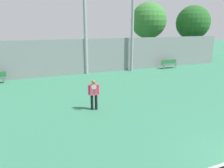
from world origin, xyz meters
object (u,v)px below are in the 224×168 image
at_px(light_pole_near_left, 133,13).
at_px(tree_green_tall, 149,21).
at_px(tennis_player, 94,93).
at_px(tree_dark_dense, 193,23).
at_px(bench_courtside_near, 169,63).

relative_size(light_pole_near_left, tree_green_tall, 1.32).
height_order(tennis_player, tree_green_tall, tree_green_tall).
relative_size(light_pole_near_left, tree_dark_dense, 1.39).
distance_m(light_pole_near_left, tree_green_tall, 6.72).
bearing_deg(bench_courtside_near, tennis_player, -143.53).
bearing_deg(tree_green_tall, light_pole_near_left, -134.48).
distance_m(tennis_player, tree_dark_dense, 20.05).
relative_size(bench_courtside_near, tree_green_tall, 0.26).
height_order(light_pole_near_left, tree_dark_dense, light_pole_near_left).
relative_size(tennis_player, light_pole_near_left, 0.17).
bearing_deg(bench_courtside_near, light_pole_near_left, 174.13).
distance_m(bench_courtside_near, tree_dark_dense, 7.66).
xyz_separation_m(bench_courtside_near, tree_dark_dense, (5.62, 3.33, 3.99)).
xyz_separation_m(tennis_player, tree_green_tall, (11.22, 13.06, 3.87)).
relative_size(bench_courtside_near, tree_dark_dense, 0.27).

